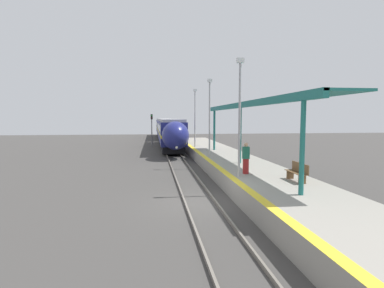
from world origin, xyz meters
name	(u,v)px	position (x,y,z in m)	size (l,w,h in m)	color
ground_plane	(200,203)	(0.00, 0.00, 0.00)	(120.00, 120.00, 0.00)	#423F3D
rail_left	(185,202)	(-0.72, 0.00, 0.07)	(0.08, 90.00, 0.15)	slate
rail_right	(215,201)	(0.72, 0.00, 0.07)	(0.08, 90.00, 0.15)	slate
train	(166,129)	(0.00, 35.27, 2.21)	(2.77, 43.64, 3.84)	black
platform_right	(276,191)	(3.76, 0.00, 0.48)	(4.25, 64.00, 0.97)	gray
platform_bench	(298,171)	(4.73, -0.19, 1.43)	(0.44, 1.62, 0.89)	brown
person_waiting	(246,158)	(2.84, 1.99, 1.85)	(0.36, 0.22, 1.71)	maroon
railway_signal	(152,127)	(-2.31, 28.26, 2.75)	(0.28, 0.28, 4.51)	#59595E
lamppost_near	(240,111)	(2.21, 1.16, 4.37)	(0.36, 0.20, 6.02)	#9E9EA3
lamppost_mid	(210,113)	(2.21, 9.29, 4.37)	(0.36, 0.20, 6.02)	#9E9EA3
lamppost_far	(195,114)	(2.21, 17.41, 4.37)	(0.36, 0.20, 6.02)	#9E9EA3
station_canopy	(249,106)	(4.23, 5.86, 4.78)	(2.02, 19.96, 4.07)	#1E6B66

